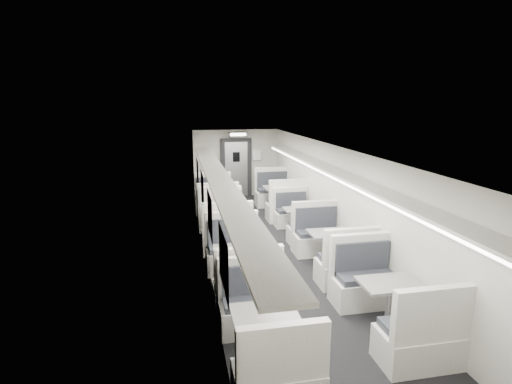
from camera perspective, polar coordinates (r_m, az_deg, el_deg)
name	(u,v)px	position (r m, az deg, el deg)	size (l,w,h in m)	color
room	(276,205)	(8.57, 2.85, -1.93)	(3.24, 12.24, 2.64)	black
booth_left_a	(216,207)	(11.58, -5.70, -2.08)	(1.13, 2.29, 1.23)	white
booth_left_b	(223,223)	(9.99, -4.79, -4.50)	(1.13, 2.30, 1.23)	white
booth_left_c	(239,268)	(7.46, -2.41, -10.78)	(1.10, 2.22, 1.19)	white
booth_left_d	(264,335)	(5.59, 1.14, -19.80)	(1.02, 2.07, 1.11)	white
booth_right_a	(279,199)	(12.36, 3.36, -1.04)	(1.15, 2.33, 1.25)	white
booth_right_b	(299,221)	(10.42, 6.23, -4.14)	(0.97, 1.96, 1.05)	white
booth_right_c	(330,249)	(8.48, 10.57, -8.04)	(1.08, 2.19, 1.17)	white
booth_right_d	(389,305)	(6.53, 18.45, -15.11)	(1.09, 2.22, 1.19)	white
passenger	(221,195)	(11.45, -4.97, -0.40)	(0.56, 0.37, 1.53)	black
window_a	(198,173)	(11.63, -8.34, 2.66)	(0.02, 1.18, 0.84)	black
window_b	(202,190)	(9.48, -7.66, 0.35)	(0.02, 1.18, 0.84)	black
window_c	(210,215)	(7.35, -6.59, -3.31)	(0.02, 1.18, 0.84)	black
window_d	(224,262)	(5.28, -4.65, -9.89)	(0.02, 1.18, 0.84)	black
luggage_rack_left	(219,177)	(7.92, -5.35, 2.10)	(0.46, 10.40, 0.09)	white
luggage_rack_right	(337,173)	(8.52, 11.55, 2.67)	(0.46, 10.40, 0.09)	white
vestibule_door	(236,168)	(14.31, -2.84, 3.43)	(1.10, 0.13, 2.10)	black
exit_sign	(238,134)	(13.68, -2.61, 8.23)	(0.62, 0.12, 0.16)	black
wall_notice	(257,155)	(14.36, 0.12, 5.33)	(0.32, 0.02, 0.40)	white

